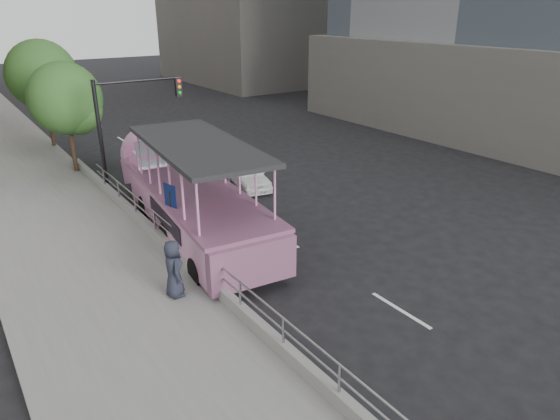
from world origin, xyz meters
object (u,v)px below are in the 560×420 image
(street_tree_near, at_px, (68,101))
(street_tree_far, at_px, (44,78))
(parking_sign, at_px, (172,213))
(duck_boat, at_px, (187,195))
(traffic_signal, at_px, (125,116))
(car, at_px, (248,174))
(pedestrian_far, at_px, (173,269))

(street_tree_near, distance_m, street_tree_far, 6.02)
(parking_sign, height_order, street_tree_near, street_tree_near)
(duck_boat, height_order, parking_sign, duck_boat)
(parking_sign, bearing_deg, street_tree_far, 90.35)
(traffic_signal, relative_size, street_tree_near, 0.91)
(car, distance_m, street_tree_near, 9.48)
(parking_sign, height_order, traffic_signal, traffic_signal)
(car, bearing_deg, duck_boat, -134.32)
(pedestrian_far, height_order, traffic_signal, traffic_signal)
(car, distance_m, traffic_signal, 6.22)
(duck_boat, distance_m, pedestrian_far, 5.44)
(parking_sign, bearing_deg, street_tree_near, 91.54)
(car, xyz_separation_m, pedestrian_far, (-7.13, -7.62, 0.55))
(duck_boat, relative_size, street_tree_far, 1.81)
(street_tree_far, bearing_deg, traffic_signal, -81.57)
(car, xyz_separation_m, traffic_signal, (-4.69, 2.89, 2.88))
(pedestrian_far, bearing_deg, street_tree_near, 4.41)
(pedestrian_far, xyz_separation_m, parking_sign, (1.14, 2.64, 0.55))
(street_tree_far, bearing_deg, street_tree_near, -91.91)
(car, bearing_deg, street_tree_near, 147.73)
(duck_boat, height_order, traffic_signal, traffic_signal)
(traffic_signal, distance_m, street_tree_far, 9.57)
(duck_boat, distance_m, street_tree_far, 15.56)
(pedestrian_far, distance_m, traffic_signal, 11.04)
(traffic_signal, bearing_deg, parking_sign, -99.33)
(car, xyz_separation_m, street_tree_near, (-6.29, 6.32, 3.20))
(duck_boat, xyz_separation_m, street_tree_far, (-1.62, 15.20, 2.90))
(street_tree_near, bearing_deg, duck_boat, -78.82)
(pedestrian_far, xyz_separation_m, street_tree_near, (0.84, 13.94, 2.65))
(pedestrian_far, relative_size, traffic_signal, 0.33)
(traffic_signal, distance_m, street_tree_near, 3.80)
(car, xyz_separation_m, parking_sign, (-5.99, -4.98, 1.10))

